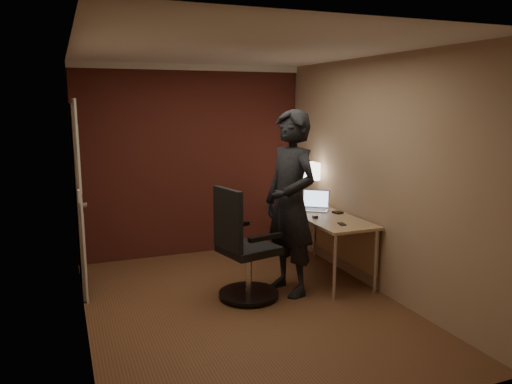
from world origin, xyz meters
The scene contains 9 objects.
room centered at (-0.27, 1.54, 1.37)m, with size 4.00×4.00×4.00m.
desk centered at (1.25, 0.51, 0.60)m, with size 0.60×1.50×0.73m.
desk_lamp centered at (1.30, 1.14, 1.15)m, with size 0.22×0.22×0.54m.
laptop centered at (1.22, 0.81, 0.79)m, with size 0.42×0.40×0.23m.
mouse centered at (1.02, 0.42, 0.75)m, with size 0.06×0.10×0.03m, color black.
phone centered at (1.14, 0.04, 0.73)m, with size 0.06×0.12×0.01m, color black.
wallet centered at (1.37, 0.52, 0.74)m, with size 0.09×0.11×0.02m, color black.
office_chair centered at (0.05, 0.16, 0.51)m, with size 0.64×0.71×1.16m.
person centered at (0.59, 0.18, 0.98)m, with size 0.71×0.47×1.95m, color black.
Camera 1 is at (-1.63, -4.45, 2.03)m, focal length 35.00 mm.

